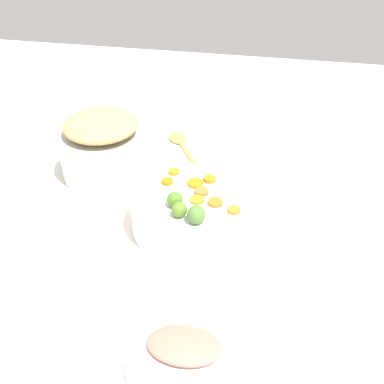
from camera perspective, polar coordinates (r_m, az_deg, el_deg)
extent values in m
cube|color=white|center=(1.17, -0.15, -4.74)|extent=(2.40, 2.40, 0.02)
cylinder|color=white|center=(1.14, 0.00, -2.28)|extent=(0.28, 0.28, 0.09)
cylinder|color=#B5BEBA|center=(1.35, -10.22, 4.36)|extent=(0.23, 0.23, 0.12)
ellipsoid|color=tan|center=(1.30, -10.62, 7.68)|extent=(0.20, 0.20, 0.05)
cylinder|color=orange|center=(1.15, -2.90, 1.22)|extent=(0.04, 0.04, 0.01)
cylinder|color=orange|center=(1.07, 4.92, -2.11)|extent=(0.04, 0.04, 0.01)
cylinder|color=orange|center=(1.09, 2.75, -1.22)|extent=(0.04, 0.04, 0.01)
cylinder|color=orange|center=(1.19, -2.12, 2.37)|extent=(0.03, 0.03, 0.01)
cylinder|color=orange|center=(1.16, 2.07, 1.51)|extent=(0.04, 0.04, 0.01)
cylinder|color=orange|center=(1.10, 0.61, -0.92)|extent=(0.04, 0.04, 0.01)
cylinder|color=orange|center=(1.15, 0.50, 1.00)|extent=(0.04, 0.04, 0.01)
cylinder|color=orange|center=(1.12, 1.12, 0.04)|extent=(0.03, 0.03, 0.01)
sphere|color=#597D28|center=(1.04, -1.49, -2.06)|extent=(0.03, 0.03, 0.03)
sphere|color=#517F35|center=(1.02, 0.51, -2.64)|extent=(0.04, 0.04, 0.04)
sphere|color=#4D7D28|center=(1.07, -2.02, -0.88)|extent=(0.04, 0.04, 0.04)
cube|color=#AB8746|center=(1.41, -0.05, 3.80)|extent=(0.20, 0.12, 0.01)
ellipsoid|color=#AB8746|center=(1.52, -1.70, 6.32)|extent=(0.09, 0.08, 0.01)
cylinder|color=white|center=(0.91, 0.51, -18.32)|extent=(0.26, 0.26, 0.01)
ellipsoid|color=tan|center=(0.90, -0.90, -17.43)|extent=(0.09, 0.14, 0.02)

